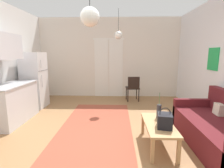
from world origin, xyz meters
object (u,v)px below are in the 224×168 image
Objects in this scene: couch at (223,132)px; bamboo_vase at (159,111)px; handbag at (165,121)px; pendant_lamp_far at (118,35)px; coffee_table at (158,126)px; refrigerator at (35,80)px; accent_chair at (133,87)px; pendant_lamp_near at (90,17)px.

bamboo_vase is at bearing 166.08° from couch.
handbag is 3.04m from pendant_lamp_far.
coffee_table is 1.21× the size of pendant_lamp_far.
refrigerator reaches higher than accent_chair.
couch is 1.89× the size of coffee_table.
pendant_lamp_far is (-0.49, -0.50, 1.61)m from accent_chair.
coffee_table is 3.78m from refrigerator.
coffee_table is 0.64× the size of refrigerator.
bamboo_vase is at bearing -30.70° from refrigerator.
handbag is 0.20× the size of refrigerator.
pendant_lamp_near is at bearing -51.46° from refrigerator.
pendant_lamp_far is at bearing 82.57° from pendant_lamp_near.
refrigerator is at bearing 149.30° from bamboo_vase.
bamboo_vase is 1.43× the size of handbag.
bamboo_vase reaches higher than coffee_table.
couch is 1.08m from bamboo_vase.
pendant_lamp_near reaches higher than refrigerator.
handbag is (-0.00, -0.41, -0.01)m from bamboo_vase.
accent_chair is 0.98× the size of pendant_lamp_far.
handbag is at bearing 15.42° from pendant_lamp_near.
accent_chair is at bearing 75.48° from pendant_lamp_near.
handbag is at bearing -72.85° from coffee_table.
refrigerator is at bearing 128.54° from pendant_lamp_near.
bamboo_vase is at bearing 89.31° from handbag.
refrigerator reaches higher than coffee_table.
coffee_table is 0.24m from handbag.
refrigerator is at bearing 145.69° from coffee_table.
refrigerator is at bearing 8.13° from accent_chair.
bamboo_vase is at bearing 77.05° from coffee_table.
handbag is at bearing -73.86° from pendant_lamp_far.
accent_chair is 3.76m from pendant_lamp_near.
accent_chair is at bearing 95.24° from bamboo_vase.
pendant_lamp_far reaches higher than couch.
pendant_lamp_far reaches higher than handbag.
refrigerator reaches higher than bamboo_vase.
handbag is (0.05, -0.16, 0.17)m from coffee_table.
handbag is at bearing -171.34° from couch.
refrigerator reaches higher than handbag.
pendant_lamp_near is (-0.86, -3.32, 1.55)m from accent_chair.
pendant_lamp_near is at bearing -167.80° from couch.
coffee_table is 2.19× the size of bamboo_vase.
accent_chair is at bearing 14.18° from refrigerator.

